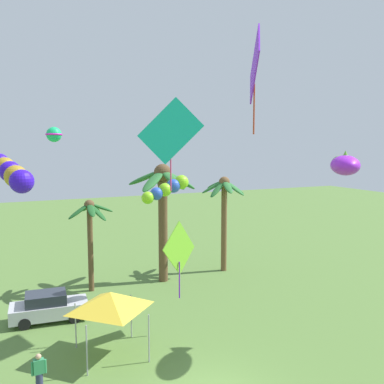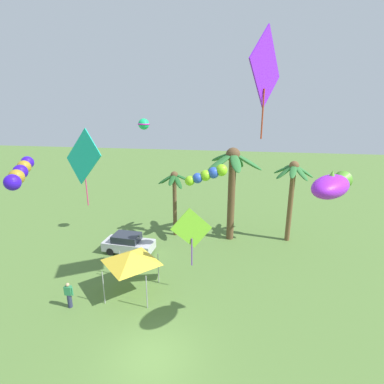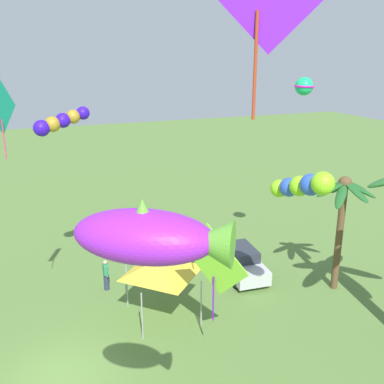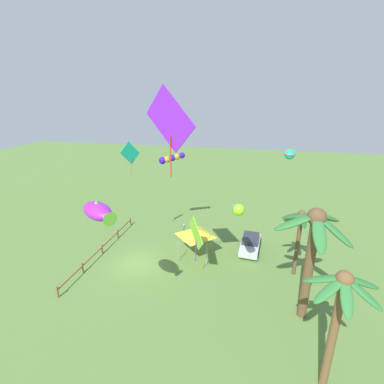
{
  "view_description": "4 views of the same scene",
  "coord_description": "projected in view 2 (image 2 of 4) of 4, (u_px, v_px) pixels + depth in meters",
  "views": [
    {
      "loc": [
        -6.78,
        -13.08,
        9.25
      ],
      "look_at": [
        1.34,
        4.76,
        7.03
      ],
      "focal_mm": 40.26,
      "sensor_mm": 36.0,
      "label": 1
    },
    {
      "loc": [
        3.57,
        -10.87,
        11.62
      ],
      "look_at": [
        1.18,
        4.8,
        6.75
      ],
      "focal_mm": 28.45,
      "sensor_mm": 36.0,
      "label": 2
    },
    {
      "loc": [
        13.71,
        -0.29,
        11.15
      ],
      "look_at": [
        0.26,
        5.06,
        6.58
      ],
      "focal_mm": 40.74,
      "sensor_mm": 36.0,
      "label": 3
    },
    {
      "loc": [
        19.72,
        9.58,
        14.2
      ],
      "look_at": [
        -0.1,
        5.02,
        7.17
      ],
      "focal_mm": 26.01,
      "sensor_mm": 36.0,
      "label": 4
    }
  ],
  "objects": [
    {
      "name": "festival_tent",
      "position": [
        131.0,
        257.0,
        18.36
      ],
      "size": [
        2.86,
        2.86,
        2.85
      ],
      "color": "#9E9EA3",
      "rests_on": "ground"
    },
    {
      "name": "kite_tube_4",
      "position": [
        19.0,
        173.0,
        14.0
      ],
      "size": [
        1.22,
        2.54,
        1.16
      ],
      "color": "#3010CD"
    },
    {
      "name": "palm_tree_0",
      "position": [
        175.0,
        187.0,
        25.89
      ],
      "size": [
        2.95,
        3.03,
        5.79
      ],
      "color": "brown",
      "rests_on": "ground"
    },
    {
      "name": "kite_diamond_3",
      "position": [
        83.0,
        158.0,
        10.89
      ],
      "size": [
        1.84,
        0.97,
        2.86
      ],
      "color": "#17BC9F"
    },
    {
      "name": "kite_diamond_1",
      "position": [
        266.0,
        70.0,
        14.32
      ],
      "size": [
        1.7,
        3.32,
        5.12
      ],
      "color": "#8421EE"
    },
    {
      "name": "palm_tree_2",
      "position": [
        292.0,
        182.0,
        24.63
      ],
      "size": [
        3.23,
        3.51,
        6.89
      ],
      "color": "brown",
      "rests_on": "ground"
    },
    {
      "name": "kite_tube_5",
      "position": [
        208.0,
        175.0,
        20.15
      ],
      "size": [
        2.81,
        1.03,
        1.46
      ],
      "color": "#89DC1F"
    },
    {
      "name": "kite_ball_6",
      "position": [
        144.0,
        124.0,
        23.5
      ],
      "size": [
        1.23,
        1.23,
        0.85
      ],
      "color": "#1AC66F"
    },
    {
      "name": "ground_plane",
      "position": [
        152.0,
        359.0,
        14.2
      ],
      "size": [
        120.0,
        120.0,
        0.0
      ],
      "primitive_type": "plane",
      "color": "#567A38"
    },
    {
      "name": "kite_diamond_2",
      "position": [
        192.0,
        229.0,
        18.09
      ],
      "size": [
        2.31,
        1.6,
        3.86
      ],
      "color": "#7FD330"
    },
    {
      "name": "parked_car_0",
      "position": [
        128.0,
        243.0,
        23.86
      ],
      "size": [
        4.02,
        2.01,
        1.51
      ],
      "color": "#BCBCC1",
      "rests_on": "ground"
    },
    {
      "name": "palm_tree_1",
      "position": [
        232.0,
        173.0,
        24.74
      ],
      "size": [
        4.56,
        4.83,
        7.91
      ],
      "color": "brown",
      "rests_on": "ground"
    },
    {
      "name": "spectator_0",
      "position": [
        69.0,
        295.0,
        17.49
      ],
      "size": [
        0.55,
        0.26,
        1.59
      ],
      "color": "#2D3351",
      "rests_on": "ground"
    },
    {
      "name": "kite_fish_0",
      "position": [
        332.0,
        185.0,
        12.16
      ],
      "size": [
        2.39,
        2.8,
        1.1
      ],
      "color": "#9E23DC"
    }
  ]
}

